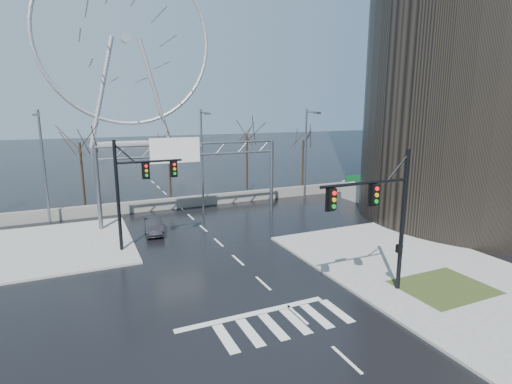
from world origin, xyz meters
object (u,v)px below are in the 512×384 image
signal_mast_near (385,210)px  sign_gantry (188,164)px  signal_mast_far (134,184)px  ferris_wheel (126,46)px  car (154,226)px

signal_mast_near → sign_gantry: size_ratio=0.49×
signal_mast_near → signal_mast_far: same height
signal_mast_near → ferris_wheel: ferris_wheel is taller
sign_gantry → ferris_wheel: size_ratio=0.32×
signal_mast_far → sign_gantry: size_ratio=0.49×
ferris_wheel → signal_mast_near: bearing=-89.9°
signal_mast_far → sign_gantry: (5.49, 6.00, 0.35)m
signal_mast_far → ferris_wheel: (10.87, 86.04, 21.30)m
signal_mast_far → car: bearing=62.8°
signal_mast_far → ferris_wheel: bearing=82.8°
sign_gantry → car: size_ratio=4.21×
ferris_wheel → car: ferris_wheel is taller
car → signal_mast_far: bearing=-111.4°
signal_mast_near → signal_mast_far: bearing=130.3°
signal_mast_near → car: (-9.24, 16.45, -4.23)m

